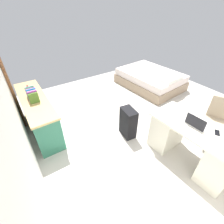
# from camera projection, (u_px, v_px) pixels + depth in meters

# --- Properties ---
(ground_plane) EXTENTS (5.80, 5.80, 0.00)m
(ground_plane) POSITION_uv_depth(u_px,v_px,m) (142.00, 121.00, 3.85)
(ground_plane) COLOR beige
(wall_back) EXTENTS (4.62, 0.10, 2.54)m
(wall_back) POSITION_uv_depth(u_px,v_px,m) (9.00, 109.00, 2.03)
(wall_back) COLOR silver
(wall_back) RESTS_ON ground_plane
(door_wooden) EXTENTS (0.88, 0.05, 2.04)m
(door_wooden) POSITION_uv_depth(u_px,v_px,m) (7.00, 78.00, 3.39)
(door_wooden) COLOR brown
(door_wooden) RESTS_ON ground_plane
(desk) EXTENTS (1.47, 0.73, 0.76)m
(desk) POSITION_uv_depth(u_px,v_px,m) (192.00, 144.00, 2.74)
(desk) COLOR silver
(desk) RESTS_ON ground_plane
(office_chair) EXTENTS (0.61, 0.61, 0.94)m
(office_chair) POSITION_uv_depth(u_px,v_px,m) (216.00, 125.00, 3.10)
(office_chair) COLOR black
(office_chair) RESTS_ON ground_plane
(credenza) EXTENTS (1.80, 0.48, 0.77)m
(credenza) POSITION_uv_depth(u_px,v_px,m) (39.00, 114.00, 3.42)
(credenza) COLOR #2D7056
(credenza) RESTS_ON ground_plane
(bed) EXTENTS (2.00, 1.53, 0.58)m
(bed) POSITION_uv_depth(u_px,v_px,m) (150.00, 79.00, 5.15)
(bed) COLOR gray
(bed) RESTS_ON ground_plane
(suitcase_black) EXTENTS (0.39, 0.27, 0.64)m
(suitcase_black) POSITION_uv_depth(u_px,v_px,m) (128.00, 123.00, 3.30)
(suitcase_black) COLOR black
(suitcase_black) RESTS_ON ground_plane
(laptop) EXTENTS (0.32, 0.24, 0.21)m
(laptop) POSITION_uv_depth(u_px,v_px,m) (196.00, 124.00, 2.53)
(laptop) COLOR #B7B7BC
(laptop) RESTS_ON desk
(computer_mouse) EXTENTS (0.06, 0.10, 0.03)m
(computer_mouse) POSITION_uv_depth(u_px,v_px,m) (183.00, 116.00, 2.74)
(computer_mouse) COLOR white
(computer_mouse) RESTS_ON desk
(cell_phone_near_laptop) EXTENTS (0.13, 0.15, 0.01)m
(cell_phone_near_laptop) POSITION_uv_depth(u_px,v_px,m) (217.00, 133.00, 2.43)
(cell_phone_near_laptop) COLOR black
(cell_phone_near_laptop) RESTS_ON desk
(book_row) EXTENTS (0.35, 0.17, 0.24)m
(book_row) POSITION_uv_depth(u_px,v_px,m) (32.00, 95.00, 3.11)
(book_row) COLOR #487228
(book_row) RESTS_ON credenza
(figurine_small) EXTENTS (0.08, 0.08, 0.11)m
(figurine_small) POSITION_uv_depth(u_px,v_px,m) (27.00, 87.00, 3.49)
(figurine_small) COLOR red
(figurine_small) RESTS_ON credenza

